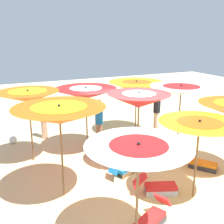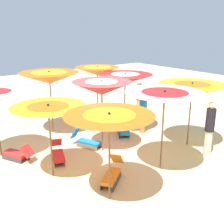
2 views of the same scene
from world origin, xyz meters
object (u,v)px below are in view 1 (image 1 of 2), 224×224
Objects in this scene: beach_umbrella_7 at (181,90)px; lounger_1 at (125,167)px; beach_umbrella_1 at (60,115)px; beach_umbrella_5 at (199,128)px; beach_umbrella_0 at (28,97)px; beach_ball at (13,140)px; lounger_0 at (102,147)px; beachgoer_1 at (99,121)px; beachgoer_0 at (157,110)px; lounger_3 at (200,162)px; beach_umbrella_2 at (138,154)px; beach_umbrella_3 at (86,93)px; beachgoer_2 at (43,118)px; lounger_4 at (152,217)px; beach_umbrella_6 at (136,87)px; lounger_2 at (157,186)px; beach_umbrella_4 at (139,100)px.

lounger_1 is at bearing 109.38° from beach_umbrella_7.
beach_umbrella_1 is 1.17× the size of beach_umbrella_5.
beach_ball is at bearing 15.34° from beach_umbrella_0.
lounger_0 is 1.12m from beachgoer_1.
beach_umbrella_5 is 7.11× the size of beach_ball.
beachgoer_0 is 6.14× the size of beach_ball.
beach_umbrella_2 is at bearing -96.64° from lounger_3.
beach_umbrella_3 is 2.56m from beachgoer_2.
lounger_3 is at bearing -46.83° from beach_umbrella_5.
beach_umbrella_7 is (-1.18, -5.06, -0.00)m from beach_umbrella_0.
lounger_4 is at bearing 179.76° from beach_umbrella_3.
beach_umbrella_6 is 3.99m from beachgoer_2.
beach_umbrella_2 is at bearing -158.51° from beach_umbrella_1.
beach_umbrella_6 is 5.35m from beach_ball.
beach_umbrella_3 is 3.98m from lounger_2.
beach_umbrella_4 is 2.09× the size of lounger_1.
beach_umbrella_4 is 4.54m from beachgoer_2.
beach_umbrella_4 is 2.80m from lounger_3.
beach_umbrella_7 is 4.93m from lounger_4.
lounger_3 is 6.95m from beach_ball.
lounger_4 is at bearing 116.60° from beachgoer_1.
beach_umbrella_6 is 6.14m from lounger_4.
beach_ball is at bearing -95.68° from lounger_4.
beachgoer_1 is at bearing 113.04° from lounger_2.
beach_umbrella_2 is 1.88× the size of lounger_3.
beach_umbrella_2 is at bearing 133.51° from beach_umbrella_7.
lounger_4 is (-3.22, 3.15, -2.01)m from beach_umbrella_7.
beachgoer_0 reaches higher than beachgoer_2.
beach_umbrella_2 is at bearing 2.57° from lounger_4.
lounger_1 is at bearing -126.29° from beachgoer_0.
beach_umbrella_2 is at bearing 151.04° from beach_umbrella_6.
beach_umbrella_0 reaches higher than lounger_0.
beach_umbrella_6 is at bearing 31.63° from lounger_1.
beach_umbrella_5 is at bearing -83.74° from lounger_3.
beach_umbrella_4 reaches higher than lounger_2.
beachgoer_1 is (1.60, 2.49, -1.28)m from beach_umbrella_7.
beachgoer_1 is (4.83, -0.66, 0.73)m from lounger_4.
beach_umbrella_4 is (2.91, -1.67, 0.20)m from beach_umbrella_2.
beachgoer_0 is (3.46, -0.63, 0.76)m from lounger_3.
beachgoer_0 is at bearing -57.32° from beach_umbrella_1.
beach_umbrella_7 is 2.05× the size of lounger_1.
beachgoer_0 is at bearing -150.87° from lounger_4.
beach_umbrella_0 is at bearing -93.40° from lounger_4.
beachgoer_1 is (2.89, -2.16, -1.30)m from beach_umbrella_1.
beach_umbrella_4 reaches higher than beachgoer_0.
beach_umbrella_1 reaches higher than beach_umbrella_7.
lounger_0 is (3.53, 1.14, -1.72)m from beach_umbrella_5.
beach_umbrella_6 reaches higher than lounger_2.
lounger_1 is at bearing -130.21° from beachgoer_2.
lounger_4 is at bearing -107.30° from lounger_2.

